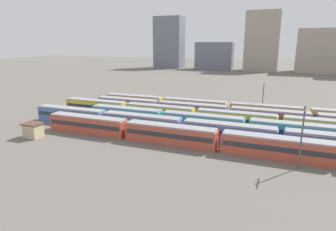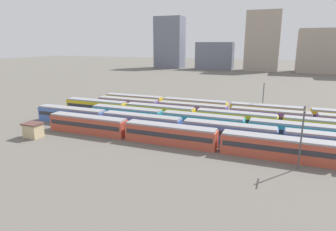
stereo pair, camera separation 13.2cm
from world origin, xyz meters
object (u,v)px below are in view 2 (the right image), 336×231
at_px(catenary_pole_0, 302,135).
at_px(catenary_pole_1, 263,98).
at_px(train_track_3, 196,116).
at_px(train_track_4, 229,114).
at_px(train_track_1, 228,133).
at_px(train_track_2, 247,127).
at_px(train_track_5, 229,109).
at_px(signal_hut, 33,130).

bearing_deg(catenary_pole_0, catenary_pole_1, 103.46).
bearing_deg(train_track_3, train_track_4, 36.84).
height_order(train_track_1, train_track_4, same).
xyz_separation_m(train_track_1, train_track_2, (2.81, 5.20, 0.00)).
bearing_deg(train_track_3, catenary_pole_1, 42.69).
bearing_deg(train_track_4, train_track_2, -61.96).
distance_m(train_track_3, train_track_4, 8.67).
xyz_separation_m(train_track_1, train_track_5, (-3.66, 20.80, 0.00)).
bearing_deg(train_track_5, catenary_pole_1, 18.40).
distance_m(train_track_5, signal_hut, 47.11).
distance_m(train_track_1, train_track_5, 21.12).
relative_size(train_track_3, catenary_pole_1, 8.46).
xyz_separation_m(catenary_pole_0, signal_hut, (-49.76, -3.55, -3.93)).
xyz_separation_m(train_track_2, catenary_pole_0, (9.40, -13.57, 3.58)).
relative_size(train_track_2, catenary_pole_1, 8.46).
relative_size(catenary_pole_0, catenary_pole_1, 1.12).
relative_size(train_track_1, train_track_2, 1.25).
bearing_deg(signal_hut, train_track_4, 38.32).
height_order(catenary_pole_1, signal_hut, catenary_pole_1).
height_order(train_track_1, catenary_pole_1, catenary_pole_1).
relative_size(train_track_2, train_track_4, 1.00).
xyz_separation_m(train_track_1, catenary_pole_1, (4.58, 23.54, 3.04)).
height_order(train_track_1, signal_hut, train_track_1).
relative_size(train_track_1, train_track_3, 1.25).
relative_size(train_track_4, catenary_pole_0, 7.56).
xyz_separation_m(train_track_2, train_track_4, (-5.54, 10.40, 0.00)).
bearing_deg(train_track_3, train_track_5, 59.98).
height_order(train_track_2, train_track_4, same).
distance_m(train_track_4, signal_hut, 44.38).
xyz_separation_m(catenary_pole_1, signal_hut, (-42.12, -35.46, -3.39)).
distance_m(train_track_1, train_track_4, 15.84).
bearing_deg(train_track_4, catenary_pole_1, 47.40).
xyz_separation_m(train_track_4, signal_hut, (-34.82, -27.52, -0.35)).
distance_m(catenary_pole_1, signal_hut, 55.16).
height_order(train_track_5, signal_hut, train_track_5).
xyz_separation_m(train_track_5, catenary_pole_1, (8.23, 2.74, 3.04)).
height_order(train_track_2, catenary_pole_1, catenary_pole_1).
distance_m(train_track_2, catenary_pole_0, 16.89).
distance_m(train_track_4, catenary_pole_1, 11.21).
height_order(train_track_3, signal_hut, train_track_3).
relative_size(train_track_3, train_track_5, 1.00).
distance_m(catenary_pole_0, signal_hut, 50.04).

